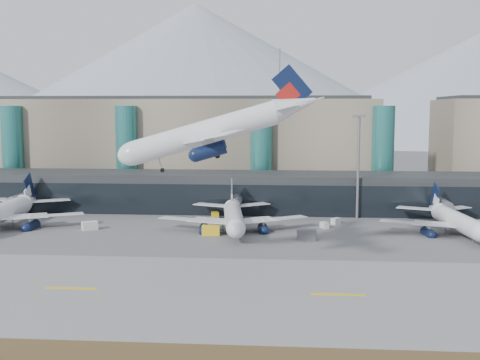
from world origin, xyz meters
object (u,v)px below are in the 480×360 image
object	(u,v)px
veh_c	(307,235)
veh_d	(336,221)
jet_parked_mid	(233,210)
veh_h	(211,230)
jet_parked_left	(6,205)
jet_parked_right	(453,214)
lightmast_mid	(358,161)
hero_jet	(224,123)
veh_b	(215,215)
veh_a	(90,226)
veh_g	(324,225)

from	to	relation	value
veh_c	veh_d	size ratio (longest dim) A/B	1.59
jet_parked_mid	veh_d	size ratio (longest dim) A/B	14.27
veh_h	jet_parked_left	bearing A→B (deg)	166.29
jet_parked_left	jet_parked_right	bearing A→B (deg)	-91.21
lightmast_mid	veh_c	size ratio (longest dim) A/B	6.54
lightmast_mid	jet_parked_mid	bearing A→B (deg)	-152.21
jet_parked_left	jet_parked_mid	world-z (taller)	jet_parked_left
hero_jet	veh_b	world-z (taller)	hero_jet
lightmast_mid	veh_b	size ratio (longest dim) A/B	9.63
veh_a	jet_parked_right	bearing A→B (deg)	-29.18
veh_g	jet_parked_left	bearing A→B (deg)	-111.19
veh_b	veh_c	bearing A→B (deg)	-150.33
veh_g	veh_d	bearing A→B (deg)	126.49
veh_h	hero_jet	bearing A→B (deg)	-83.82
jet_parked_left	veh_b	bearing A→B (deg)	-75.68
jet_parked_left	veh_a	world-z (taller)	jet_parked_left
veh_a	veh_c	world-z (taller)	veh_c
hero_jet	jet_parked_mid	world-z (taller)	hero_jet
jet_parked_left	jet_parked_right	world-z (taller)	jet_parked_left
lightmast_mid	jet_parked_mid	world-z (taller)	lightmast_mid
veh_a	jet_parked_mid	bearing A→B (deg)	-25.23
veh_c	jet_parked_left	bearing A→B (deg)	178.49
jet_parked_left	veh_g	world-z (taller)	jet_parked_left
hero_jet	veh_c	distance (m)	39.09
veh_a	veh_c	distance (m)	48.78
veh_b	jet_parked_left	bearing A→B (deg)	92.06
jet_parked_left	hero_jet	bearing A→B (deg)	-125.73
jet_parked_right	veh_d	xyz separation A→B (m)	(-24.75, 7.75, -3.42)
veh_b	veh_h	bearing A→B (deg)	170.80
hero_jet	veh_c	bearing A→B (deg)	56.49
veh_c	jet_parked_right	bearing A→B (deg)	24.65
veh_d	veh_g	xyz separation A→B (m)	(-3.02, -5.14, -0.04)
jet_parked_left	veh_d	bearing A→B (deg)	-85.49
jet_parked_right	veh_h	distance (m)	53.26
veh_d	veh_h	xyz separation A→B (m)	(-27.93, -14.98, 0.35)
jet_parked_right	veh_a	bearing A→B (deg)	87.27
jet_parked_right	veh_a	distance (m)	80.71
veh_a	veh_b	bearing A→B (deg)	0.87
veh_c	veh_b	bearing A→B (deg)	140.08
veh_g	veh_b	bearing A→B (deg)	-135.06
jet_parked_mid	veh_g	size ratio (longest dim) A/B	15.37
veh_c	veh_h	distance (m)	20.67
jet_parked_mid	veh_c	world-z (taller)	jet_parked_mid
veh_b	veh_g	xyz separation A→B (m)	(26.40, -10.67, -0.10)
jet_parked_mid	veh_h	world-z (taller)	jet_parked_mid
jet_parked_right	veh_a	size ratio (longest dim) A/B	10.00
jet_parked_left	veh_c	size ratio (longest dim) A/B	9.88
jet_parked_right	veh_d	bearing A→B (deg)	67.32
jet_parked_right	veh_d	world-z (taller)	jet_parked_right
jet_parked_left	veh_h	bearing A→B (deg)	-99.75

